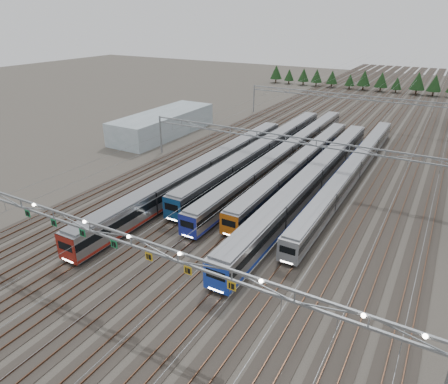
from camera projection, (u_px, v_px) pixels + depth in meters
The scene contains 13 objects.
ground at pixel (138, 301), 41.69m from camera, with size 400.00×400.00×0.00m, color #47423A.
track_bed at pixel (359, 108), 120.20m from camera, with size 54.00×260.00×5.42m.
train_a at pixel (203, 170), 70.03m from camera, with size 3.11×59.76×4.05m.
train_b at pixel (262, 152), 79.56m from camera, with size 3.10×60.16×4.04m.
train_c at pixel (285, 154), 78.62m from camera, with size 2.83×68.10×3.69m.
train_d at pixel (300, 165), 73.25m from camera, with size 2.81×53.69×3.66m.
train_e at pixel (313, 179), 66.14m from camera, with size 3.14×62.71×4.10m.
train_f at pixel (353, 169), 71.23m from camera, with size 2.68×63.08×3.49m.
gantry_near at pixel (130, 243), 38.72m from camera, with size 56.36×0.61×8.08m.
gantry_mid at pixel (285, 143), 70.73m from camera, with size 56.36×0.36×8.00m.
gantry_far at pixel (349, 100), 106.33m from camera, with size 56.36×0.36×8.00m.
west_shed at pixel (164, 124), 98.07m from camera, with size 10.00×30.00×5.38m, color #93A9B0.
treeline at pixel (382, 80), 151.37m from camera, with size 93.80×5.60×7.02m.
Camera 1 is at (24.47, -24.43, 27.47)m, focal length 32.00 mm.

